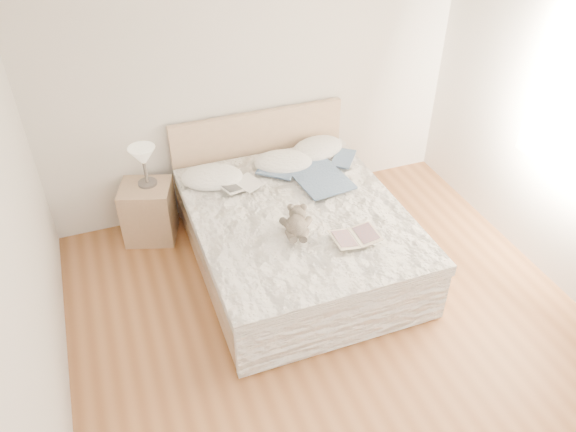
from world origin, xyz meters
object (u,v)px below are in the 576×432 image
object	(u,v)px
nightstand	(149,212)
childrens_book	(355,237)
table_lamp	(143,158)
bed	(295,233)
teddy_bear	(296,232)
photo_book	(239,185)

from	to	relation	value
nightstand	childrens_book	bearing A→B (deg)	-44.27
nightstand	table_lamp	distance (m)	0.55
bed	teddy_bear	distance (m)	0.55
teddy_bear	photo_book	bearing A→B (deg)	122.26
table_lamp	teddy_bear	distance (m)	1.57
table_lamp	photo_book	world-z (taller)	table_lamp
bed	photo_book	size ratio (longest dim) A/B	5.99
table_lamp	bed	bearing A→B (deg)	-36.66
childrens_book	teddy_bear	xyz separation A→B (m)	(-0.41, 0.20, 0.02)
bed	table_lamp	xyz separation A→B (m)	(-1.11, 0.83, 0.52)
table_lamp	childrens_book	world-z (taller)	table_lamp
nightstand	childrens_book	xyz separation A→B (m)	(1.42, -1.39, 0.35)
nightstand	teddy_bear	size ratio (longest dim) A/B	1.75
nightstand	photo_book	bearing A→B (deg)	-25.80
childrens_book	photo_book	bearing A→B (deg)	122.55
bed	childrens_book	distance (m)	0.73
photo_book	teddy_bear	world-z (taller)	teddy_bear
childrens_book	teddy_bear	bearing A→B (deg)	154.95
nightstand	teddy_bear	world-z (taller)	teddy_bear
nightstand	photo_book	world-z (taller)	photo_book
bed	nightstand	size ratio (longest dim) A/B	3.83
table_lamp	photo_book	distance (m)	0.87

